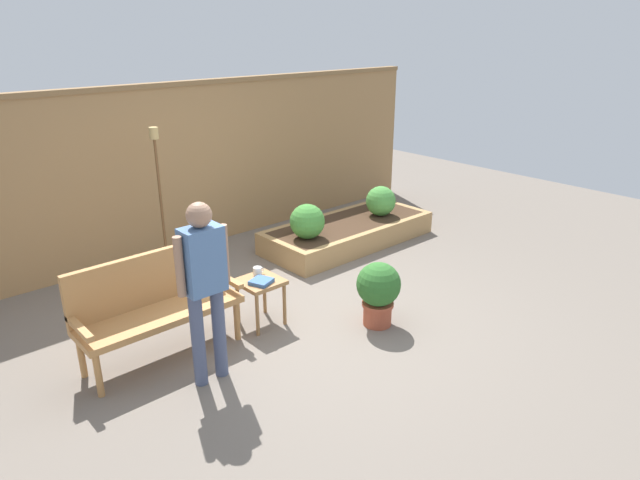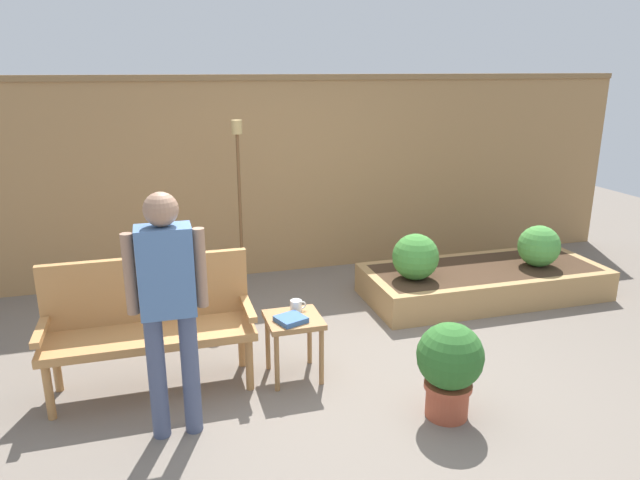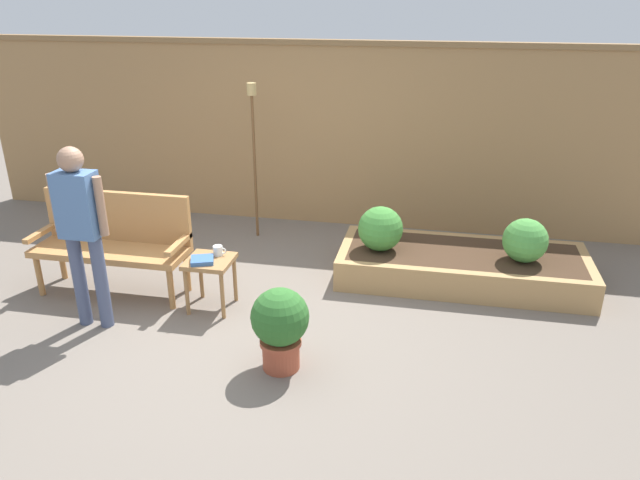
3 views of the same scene
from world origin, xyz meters
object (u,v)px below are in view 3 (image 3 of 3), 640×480
(cup_on_table, at_px, (218,251))
(shrub_far_corner, at_px, (525,241))
(book_on_table, at_px, (202,260))
(garden_bench, at_px, (114,236))
(tiki_torch, at_px, (253,135))
(side_table, at_px, (210,268))
(person_by_bench, at_px, (81,223))
(potted_boxwood, at_px, (280,324))
(shrub_near_bench, at_px, (380,229))

(cup_on_table, height_order, shrub_far_corner, shrub_far_corner)
(cup_on_table, bearing_deg, book_on_table, -116.17)
(book_on_table, relative_size, shrub_far_corner, 0.46)
(garden_bench, relative_size, cup_on_table, 11.85)
(book_on_table, bearing_deg, garden_bench, 144.63)
(book_on_table, height_order, shrub_far_corner, shrub_far_corner)
(shrub_far_corner, bearing_deg, garden_bench, -168.89)
(garden_bench, height_order, shrub_far_corner, garden_bench)
(tiki_torch, bearing_deg, side_table, -86.43)
(book_on_table, distance_m, person_by_bench, 1.03)
(garden_bench, bearing_deg, side_table, -10.47)
(side_table, xyz_separation_m, person_by_bench, (-0.88, -0.48, 0.54))
(potted_boxwood, bearing_deg, person_by_bench, 169.98)
(side_table, distance_m, cup_on_table, 0.17)
(shrub_near_bench, xyz_separation_m, tiki_torch, (-1.52, 0.82, 0.68))
(garden_bench, distance_m, tiki_torch, 1.91)
(side_table, height_order, tiki_torch, tiki_torch)
(garden_bench, relative_size, shrub_near_bench, 3.28)
(garden_bench, relative_size, potted_boxwood, 2.19)
(shrub_near_bench, bearing_deg, person_by_bench, -148.39)
(book_on_table, xyz_separation_m, person_by_bench, (-0.84, -0.41, 0.43))
(garden_bench, relative_size, person_by_bench, 0.92)
(garden_bench, distance_m, side_table, 1.04)
(tiki_torch, bearing_deg, potted_boxwood, -69.20)
(shrub_far_corner, distance_m, tiki_torch, 3.06)
(garden_bench, relative_size, tiki_torch, 0.82)
(garden_bench, xyz_separation_m, shrub_far_corner, (3.77, 0.74, -0.04))
(garden_bench, height_order, shrub_near_bench, garden_bench)
(shrub_far_corner, bearing_deg, side_table, -161.44)
(garden_bench, distance_m, person_by_bench, 0.78)
(book_on_table, xyz_separation_m, potted_boxwood, (0.89, -0.71, -0.12))
(cup_on_table, relative_size, shrub_near_bench, 0.28)
(cup_on_table, bearing_deg, shrub_far_corner, 16.94)
(shrub_near_bench, bearing_deg, cup_on_table, -148.71)
(side_table, bearing_deg, potted_boxwood, -42.58)
(potted_boxwood, xyz_separation_m, person_by_bench, (-1.73, 0.31, 0.55))
(shrub_near_bench, bearing_deg, garden_bench, -162.96)
(person_by_bench, bearing_deg, cup_on_table, 32.07)
(shrub_near_bench, distance_m, shrub_far_corner, 1.35)
(cup_on_table, distance_m, tiki_torch, 1.78)
(garden_bench, distance_m, shrub_near_bench, 2.53)
(potted_boxwood, distance_m, shrub_far_corner, 2.57)
(cup_on_table, relative_size, potted_boxwood, 0.18)
(book_on_table, xyz_separation_m, shrub_far_corner, (2.80, 1.00, 0.01))
(shrub_far_corner, bearing_deg, cup_on_table, -163.06)
(side_table, bearing_deg, shrub_near_bench, 33.38)
(cup_on_table, xyz_separation_m, shrub_near_bench, (1.36, 0.83, -0.00))
(potted_boxwood, xyz_separation_m, shrub_far_corner, (1.91, 1.71, 0.13))
(side_table, relative_size, potted_boxwood, 0.73)
(garden_bench, distance_m, potted_boxwood, 2.10)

